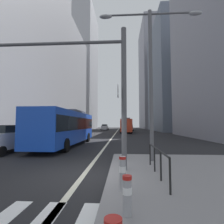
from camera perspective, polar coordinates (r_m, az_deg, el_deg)
The scene contains 19 objects.
ground_plane at distance 26.97m, azimuth 0.21°, elevation -8.32°, with size 160.00×160.00×0.00m, color black.
lane_centre_line at distance 36.94m, azimuth 1.10°, elevation -7.15°, with size 0.20×80.00×0.01m, color beige.
office_tower_left_near at distance 32.64m, azimuth -32.60°, elevation 23.72°, with size 12.94×24.15×33.76m, color #9E9EA3.
office_tower_left_mid at distance 51.43m, azimuth -16.80°, elevation 9.64°, with size 10.92×18.31×28.05m, color #9E9EA3.
office_tower_left_far at distance 77.54m, azimuth -10.05°, elevation 13.72°, with size 11.15×20.98×51.19m, color #9E9EA3.
office_tower_right_mid at distance 56.72m, azimuth 19.54°, elevation 10.79°, with size 11.82×22.68×32.60m, color slate.
office_tower_right_far at distance 84.64m, azimuth 14.17°, elevation 11.28°, with size 13.10×23.90×48.42m, color gray.
city_bus_blue_oncoming at distance 16.72m, azimuth -14.69°, elevation -4.50°, with size 2.81×11.55×3.40m.
sedan_white_oncoming at distance 14.53m, azimuth -31.92°, elevation -7.46°, with size 2.12×4.34×1.94m.
city_bus_red_receding at distance 41.11m, azimuth 4.57°, elevation -4.27°, with size 2.74×11.20×3.40m.
car_oncoming_mid at distance 56.44m, azimuth -2.41°, elevation -5.08°, with size 2.21×4.41×1.94m.
car_receding_near at distance 64.59m, azimuth 5.57°, elevation -4.93°, with size 2.06×4.53×1.94m.
car_receding_far at distance 55.34m, azimuth 6.08°, elevation -5.08°, with size 2.22×4.59×1.94m.
car_oncoming_far at distance 64.05m, azimuth -2.55°, elevation -4.95°, with size 2.15×4.37×1.94m.
traffic_signal_gantry at distance 7.78m, azimuth -13.56°, elevation 12.00°, with size 6.79×0.65×6.00m.
street_lamp_post at distance 9.68m, azimuth 12.68°, elevation 15.83°, with size 5.50×0.32×8.00m.
bollard_left at distance 3.90m, azimuth 5.08°, elevation -25.23°, with size 0.20×0.20×0.80m.
bollard_right at distance 5.14m, azimuth 3.54°, elevation -19.11°, with size 0.20×0.20×0.94m.
pedestrian_railing at distance 6.64m, azimuth 14.82°, elevation -13.99°, with size 0.06×3.38×0.98m.
Camera 1 is at (1.54, -6.85, 2.01)m, focal length 27.53 mm.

